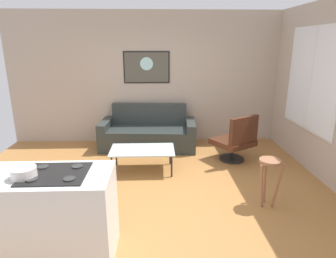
# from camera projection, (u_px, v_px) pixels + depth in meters

# --- Properties ---
(ground) EXTENTS (6.40, 6.40, 0.04)m
(ground) POSITION_uv_depth(u_px,v_px,m) (160.00, 192.00, 4.38)
(ground) COLOR #A36C37
(back_wall) EXTENTS (6.40, 0.05, 2.80)m
(back_wall) POSITION_uv_depth(u_px,v_px,m) (158.00, 78.00, 6.30)
(back_wall) COLOR #B4A291
(back_wall) RESTS_ON ground
(right_wall) EXTENTS (0.05, 6.40, 2.80)m
(right_wall) POSITION_uv_depth(u_px,v_px,m) (333.00, 94.00, 4.36)
(right_wall) COLOR #B6A594
(right_wall) RESTS_ON ground
(couch) EXTENTS (2.02, 1.00, 0.89)m
(couch) POSITION_uv_depth(u_px,v_px,m) (148.00, 134.00, 6.14)
(couch) COLOR #2A3130
(couch) RESTS_ON ground
(coffee_table) EXTENTS (1.09, 0.63, 0.39)m
(coffee_table) POSITION_uv_depth(u_px,v_px,m) (142.00, 151.00, 4.96)
(coffee_table) COLOR silver
(coffee_table) RESTS_ON ground
(armchair) EXTENTS (0.89, 0.88, 0.89)m
(armchair) POSITION_uv_depth(u_px,v_px,m) (236.00, 140.00, 5.36)
(armchair) COLOR black
(armchair) RESTS_ON ground
(bar_stool) EXTENTS (0.33, 0.32, 0.67)m
(bar_stool) POSITION_uv_depth(u_px,v_px,m) (269.00, 172.00, 3.84)
(bar_stool) COLOR #976343
(bar_stool) RESTS_ON ground
(kitchen_counter) EXTENTS (1.64, 0.67, 0.95)m
(kitchen_counter) POSITION_uv_depth(u_px,v_px,m) (31.00, 217.00, 2.89)
(kitchen_counter) COLOR white
(kitchen_counter) RESTS_ON ground
(mixing_bowl) EXTENTS (0.23, 0.23, 0.10)m
(mixing_bowl) POSITION_uv_depth(u_px,v_px,m) (24.00, 173.00, 2.68)
(mixing_bowl) COLOR silver
(mixing_bowl) RESTS_ON kitchen_counter
(wall_painting) EXTENTS (0.98, 0.03, 0.67)m
(wall_painting) POSITION_uv_depth(u_px,v_px,m) (147.00, 67.00, 6.19)
(wall_painting) COLOR black
(window) EXTENTS (0.03, 1.65, 1.74)m
(window) POSITION_uv_depth(u_px,v_px,m) (312.00, 79.00, 4.89)
(window) COLOR silver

